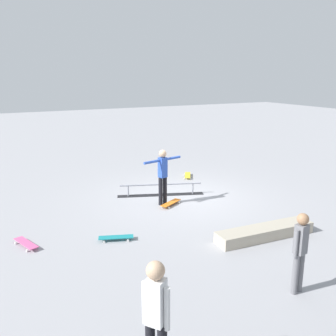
{
  "coord_description": "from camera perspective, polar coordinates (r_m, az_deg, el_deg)",
  "views": [
    {
      "loc": [
        5.34,
        9.51,
        3.74
      ],
      "look_at": [
        0.44,
        -0.04,
        1.0
      ],
      "focal_mm": 39.65,
      "sensor_mm": 36.0,
      "label": 1
    }
  ],
  "objects": [
    {
      "name": "ground_plane",
      "position": [
        11.53,
        2.06,
        -4.62
      ],
      "size": [
        60.0,
        60.0,
        0.0
      ],
      "primitive_type": "plane",
      "color": "#9E9EA3"
    },
    {
      "name": "grind_rail",
      "position": [
        11.74,
        -1.12,
        -3.42
      ],
      "size": [
        2.65,
        1.16,
        0.38
      ],
      "rotation": [
        0.0,
        0.0,
        -0.35
      ],
      "color": "black",
      "rests_on": "ground_plane"
    },
    {
      "name": "skate_ledge",
      "position": [
        9.1,
        14.67,
        -9.53
      ],
      "size": [
        2.5,
        0.65,
        0.27
      ],
      "primitive_type": "cube",
      "rotation": [
        0.0,
        0.0,
        -0.06
      ],
      "color": "#B2A893",
      "rests_on": "ground_plane"
    },
    {
      "name": "skater_main",
      "position": [
        10.72,
        -0.82,
        -0.78
      ],
      "size": [
        1.3,
        0.36,
        1.63
      ],
      "rotation": [
        0.0,
        0.0,
        0.22
      ],
      "color": "black",
      "rests_on": "ground_plane"
    },
    {
      "name": "skateboard_main",
      "position": [
        10.88,
        0.43,
        -5.39
      ],
      "size": [
        0.8,
        0.56,
        0.09
      ],
      "rotation": [
        0.0,
        0.0,
        0.5
      ],
      "color": "orange",
      "rests_on": "ground_plane"
    },
    {
      "name": "bystander_grey_shirt",
      "position": [
        6.87,
        19.65,
        -11.59
      ],
      "size": [
        0.34,
        0.2,
        1.48
      ],
      "rotation": [
        0.0,
        0.0,
        0.17
      ],
      "color": "slate",
      "rests_on": "ground_plane"
    },
    {
      "name": "bystander_white_shirt",
      "position": [
        4.76,
        -1.87,
        -21.8
      ],
      "size": [
        0.28,
        0.34,
        1.65
      ],
      "rotation": [
        0.0,
        0.0,
        2.21
      ],
      "color": "black",
      "rests_on": "ground_plane"
    },
    {
      "name": "loose_skateboard_teal",
      "position": [
        8.78,
        -8.0,
        -10.51
      ],
      "size": [
        0.82,
        0.46,
        0.09
      ],
      "rotation": [
        0.0,
        0.0,
        2.8
      ],
      "color": "teal",
      "rests_on": "ground_plane"
    },
    {
      "name": "loose_skateboard_yellow",
      "position": [
        13.81,
        3.04,
        -1.11
      ],
      "size": [
        0.58,
        0.79,
        0.09
      ],
      "rotation": [
        0.0,
        0.0,
        4.18
      ],
      "color": "yellow",
      "rests_on": "ground_plane"
    },
    {
      "name": "loose_skateboard_pink",
      "position": [
        9.0,
        -20.99,
        -10.72
      ],
      "size": [
        0.46,
        0.82,
        0.09
      ],
      "rotation": [
        0.0,
        0.0,
        1.91
      ],
      "color": "#E05993",
      "rests_on": "ground_plane"
    }
  ]
}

